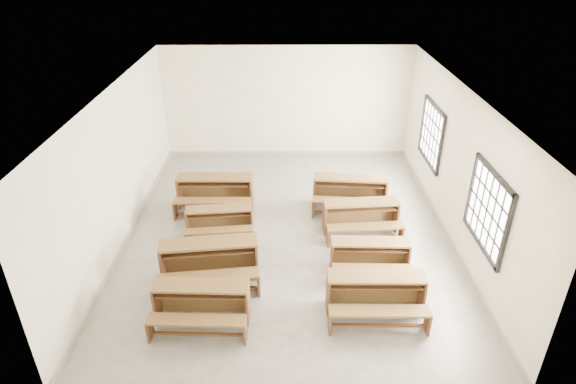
{
  "coord_description": "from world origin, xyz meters",
  "views": [
    {
      "loc": [
        -0.07,
        -8.98,
        5.82
      ],
      "look_at": [
        0.0,
        0.0,
        1.0
      ],
      "focal_mm": 30.0,
      "sensor_mm": 36.0,
      "label": 1
    }
  ],
  "objects_px": {
    "desk_set_2": "(220,220)",
    "desk_set_4": "(376,292)",
    "desk_set_7": "(350,190)",
    "desk_set_6": "(361,215)",
    "desk_set_3": "(215,190)",
    "desk_set_0": "(201,301)",
    "desk_set_5": "(370,255)",
    "desk_set_1": "(209,259)"
  },
  "relations": [
    {
      "from": "desk_set_5",
      "to": "desk_set_7",
      "type": "distance_m",
      "value": 2.51
    },
    {
      "from": "desk_set_2",
      "to": "desk_set_3",
      "type": "xyz_separation_m",
      "value": [
        -0.24,
        1.2,
        0.09
      ]
    },
    {
      "from": "desk_set_6",
      "to": "desk_set_3",
      "type": "bearing_deg",
      "value": 157.44
    },
    {
      "from": "desk_set_5",
      "to": "desk_set_6",
      "type": "height_order",
      "value": "desk_set_6"
    },
    {
      "from": "desk_set_3",
      "to": "desk_set_5",
      "type": "xyz_separation_m",
      "value": [
        3.29,
        -2.53,
        -0.07
      ]
    },
    {
      "from": "desk_set_4",
      "to": "desk_set_6",
      "type": "xyz_separation_m",
      "value": [
        0.12,
        2.57,
        -0.01
      ]
    },
    {
      "from": "desk_set_0",
      "to": "desk_set_7",
      "type": "relative_size",
      "value": 0.9
    },
    {
      "from": "desk_set_4",
      "to": "desk_set_7",
      "type": "xyz_separation_m",
      "value": [
        -0.0,
        3.65,
        0.02
      ]
    },
    {
      "from": "desk_set_1",
      "to": "desk_set_5",
      "type": "height_order",
      "value": "desk_set_1"
    },
    {
      "from": "desk_set_4",
      "to": "desk_set_5",
      "type": "bearing_deg",
      "value": 86.44
    },
    {
      "from": "desk_set_0",
      "to": "desk_set_6",
      "type": "relative_size",
      "value": 0.96
    },
    {
      "from": "desk_set_2",
      "to": "desk_set_7",
      "type": "relative_size",
      "value": 0.82
    },
    {
      "from": "desk_set_0",
      "to": "desk_set_6",
      "type": "height_order",
      "value": "desk_set_6"
    },
    {
      "from": "desk_set_2",
      "to": "desk_set_5",
      "type": "distance_m",
      "value": 3.33
    },
    {
      "from": "desk_set_3",
      "to": "desk_set_5",
      "type": "distance_m",
      "value": 4.15
    },
    {
      "from": "desk_set_1",
      "to": "desk_set_7",
      "type": "distance_m",
      "value": 4.03
    },
    {
      "from": "desk_set_2",
      "to": "desk_set_6",
      "type": "distance_m",
      "value": 3.08
    },
    {
      "from": "desk_set_6",
      "to": "desk_set_1",
      "type": "bearing_deg",
      "value": -156.06
    },
    {
      "from": "desk_set_2",
      "to": "desk_set_5",
      "type": "xyz_separation_m",
      "value": [
        3.05,
        -1.33,
        0.02
      ]
    },
    {
      "from": "desk_set_1",
      "to": "desk_set_7",
      "type": "height_order",
      "value": "desk_set_1"
    },
    {
      "from": "desk_set_1",
      "to": "desk_set_6",
      "type": "bearing_deg",
      "value": 21.68
    },
    {
      "from": "desk_set_2",
      "to": "desk_set_4",
      "type": "xyz_separation_m",
      "value": [
        2.96,
        -2.47,
        0.06
      ]
    },
    {
      "from": "desk_set_1",
      "to": "desk_set_7",
      "type": "xyz_separation_m",
      "value": [
        2.96,
        2.73,
        -0.02
      ]
    },
    {
      "from": "desk_set_5",
      "to": "desk_set_7",
      "type": "relative_size",
      "value": 0.84
    },
    {
      "from": "desk_set_2",
      "to": "desk_set_4",
      "type": "bearing_deg",
      "value": -45.37
    },
    {
      "from": "desk_set_1",
      "to": "desk_set_6",
      "type": "xyz_separation_m",
      "value": [
        3.08,
        1.65,
        -0.05
      ]
    },
    {
      "from": "desk_set_0",
      "to": "desk_set_6",
      "type": "xyz_separation_m",
      "value": [
        3.07,
        2.75,
        0.01
      ]
    },
    {
      "from": "desk_set_3",
      "to": "desk_set_4",
      "type": "distance_m",
      "value": 4.87
    },
    {
      "from": "desk_set_2",
      "to": "desk_set_3",
      "type": "bearing_deg",
      "value": 95.97
    },
    {
      "from": "desk_set_4",
      "to": "desk_set_6",
      "type": "relative_size",
      "value": 0.99
    },
    {
      "from": "desk_set_2",
      "to": "desk_set_3",
      "type": "distance_m",
      "value": 1.22
    },
    {
      "from": "desk_set_4",
      "to": "desk_set_6",
      "type": "distance_m",
      "value": 2.57
    },
    {
      "from": "desk_set_2",
      "to": "desk_set_7",
      "type": "distance_m",
      "value": 3.18
    },
    {
      "from": "desk_set_2",
      "to": "desk_set_6",
      "type": "bearing_deg",
      "value": -3.69
    },
    {
      "from": "desk_set_0",
      "to": "desk_set_5",
      "type": "xyz_separation_m",
      "value": [
        3.04,
        1.32,
        -0.02
      ]
    },
    {
      "from": "desk_set_0",
      "to": "desk_set_7",
      "type": "distance_m",
      "value": 4.84
    },
    {
      "from": "desk_set_3",
      "to": "desk_set_7",
      "type": "bearing_deg",
      "value": 0.49
    },
    {
      "from": "desk_set_1",
      "to": "desk_set_2",
      "type": "height_order",
      "value": "desk_set_1"
    },
    {
      "from": "desk_set_6",
      "to": "desk_set_7",
      "type": "distance_m",
      "value": 1.09
    },
    {
      "from": "desk_set_5",
      "to": "desk_set_4",
      "type": "bearing_deg",
      "value": -92.72
    },
    {
      "from": "desk_set_1",
      "to": "desk_set_5",
      "type": "distance_m",
      "value": 3.06
    },
    {
      "from": "desk_set_3",
      "to": "desk_set_6",
      "type": "bearing_deg",
      "value": -17.51
    }
  ]
}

